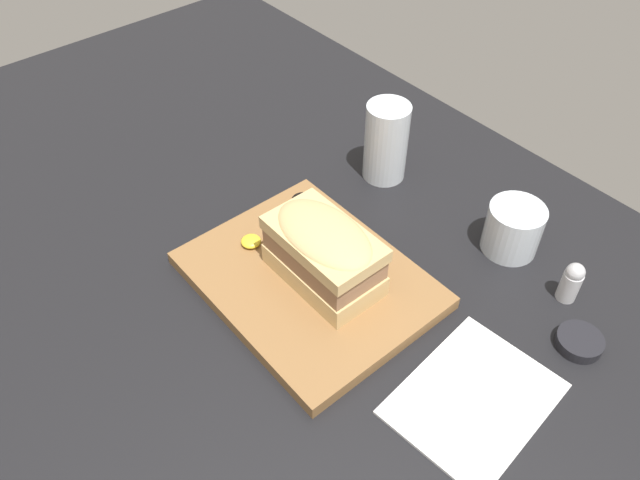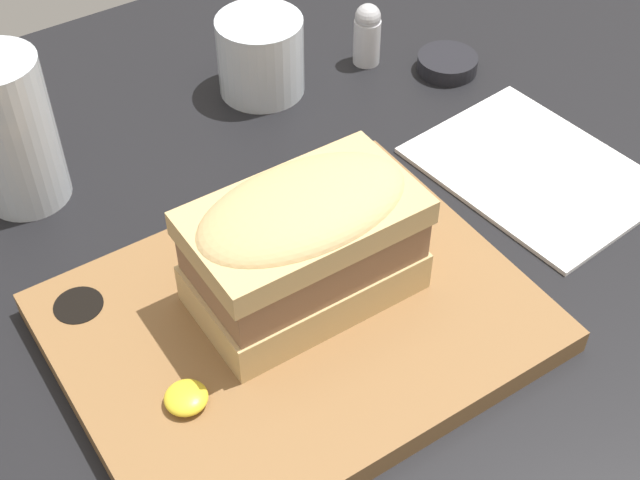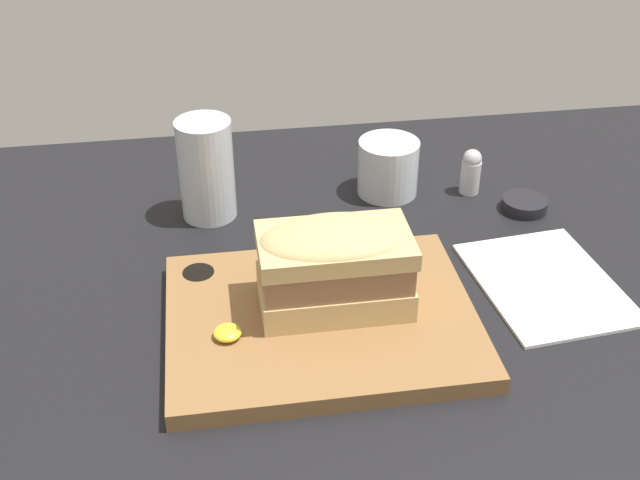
{
  "view_description": "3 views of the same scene",
  "coord_description": "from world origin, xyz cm",
  "px_view_note": "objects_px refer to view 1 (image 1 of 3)",
  "views": [
    {
      "loc": [
        40.04,
        -34.32,
        64.85
      ],
      "look_at": [
        -3.03,
        2.0,
        8.09
      ],
      "focal_mm": 35.0,
      "sensor_mm": 36.0,
      "label": 1
    },
    {
      "loc": [
        -22.24,
        -34.0,
        49.91
      ],
      "look_at": [
        0.93,
        1.17,
        7.71
      ],
      "focal_mm": 50.0,
      "sensor_mm": 36.0,
      "label": 2
    },
    {
      "loc": [
        -11.89,
        -62.75,
        54.09
      ],
      "look_at": [
        -1.57,
        4.29,
        9.31
      ],
      "focal_mm": 45.0,
      "sensor_mm": 36.0,
      "label": 3
    }
  ],
  "objects_px": {
    "serving_board": "(309,279)",
    "water_glass": "(386,146)",
    "napkin": "(474,399)",
    "wine_glass": "(513,230)",
    "sandwich": "(324,251)",
    "salt_shaker": "(571,281)",
    "condiment_dish": "(579,342)"
  },
  "relations": [
    {
      "from": "serving_board",
      "to": "salt_shaker",
      "type": "bearing_deg",
      "value": 46.07
    },
    {
      "from": "water_glass",
      "to": "napkin",
      "type": "height_order",
      "value": "water_glass"
    },
    {
      "from": "serving_board",
      "to": "water_glass",
      "type": "xyz_separation_m",
      "value": [
        -0.1,
        0.24,
        0.04
      ]
    },
    {
      "from": "serving_board",
      "to": "water_glass",
      "type": "bearing_deg",
      "value": 113.28
    },
    {
      "from": "water_glass",
      "to": "condiment_dish",
      "type": "distance_m",
      "value": 0.39
    },
    {
      "from": "serving_board",
      "to": "wine_glass",
      "type": "xyz_separation_m",
      "value": [
        0.13,
        0.26,
        0.02
      ]
    },
    {
      "from": "water_glass",
      "to": "serving_board",
      "type": "bearing_deg",
      "value": -66.72
    },
    {
      "from": "serving_board",
      "to": "water_glass",
      "type": "distance_m",
      "value": 0.26
    },
    {
      "from": "salt_shaker",
      "to": "wine_glass",
      "type": "bearing_deg",
      "value": 171.27
    },
    {
      "from": "sandwich",
      "to": "napkin",
      "type": "height_order",
      "value": "sandwich"
    },
    {
      "from": "salt_shaker",
      "to": "condiment_dish",
      "type": "height_order",
      "value": "salt_shaker"
    },
    {
      "from": "sandwich",
      "to": "wine_glass",
      "type": "relative_size",
      "value": 1.94
    },
    {
      "from": "napkin",
      "to": "salt_shaker",
      "type": "xyz_separation_m",
      "value": [
        -0.02,
        0.21,
        0.03
      ]
    },
    {
      "from": "serving_board",
      "to": "sandwich",
      "type": "distance_m",
      "value": 0.06
    },
    {
      "from": "sandwich",
      "to": "condiment_dish",
      "type": "height_order",
      "value": "sandwich"
    },
    {
      "from": "napkin",
      "to": "sandwich",
      "type": "bearing_deg",
      "value": -174.9
    },
    {
      "from": "serving_board",
      "to": "wine_glass",
      "type": "bearing_deg",
      "value": 63.68
    },
    {
      "from": "wine_glass",
      "to": "napkin",
      "type": "xyz_separation_m",
      "value": [
        0.13,
        -0.22,
        -0.03
      ]
    },
    {
      "from": "water_glass",
      "to": "wine_glass",
      "type": "relative_size",
      "value": 1.63
    },
    {
      "from": "water_glass",
      "to": "salt_shaker",
      "type": "distance_m",
      "value": 0.33
    },
    {
      "from": "condiment_dish",
      "to": "wine_glass",
      "type": "bearing_deg",
      "value": 156.5
    },
    {
      "from": "sandwich",
      "to": "water_glass",
      "type": "height_order",
      "value": "water_glass"
    },
    {
      "from": "sandwich",
      "to": "salt_shaker",
      "type": "distance_m",
      "value": 0.32
    },
    {
      "from": "serving_board",
      "to": "condiment_dish",
      "type": "xyz_separation_m",
      "value": [
        0.29,
        0.19,
        -0.0
      ]
    },
    {
      "from": "condiment_dish",
      "to": "salt_shaker",
      "type": "bearing_deg",
      "value": 135.77
    },
    {
      "from": "wine_glass",
      "to": "salt_shaker",
      "type": "xyz_separation_m",
      "value": [
        0.1,
        -0.02,
        -0.0
      ]
    },
    {
      "from": "napkin",
      "to": "condiment_dish",
      "type": "bearing_deg",
      "value": 77.9
    },
    {
      "from": "wine_glass",
      "to": "salt_shaker",
      "type": "height_order",
      "value": "wine_glass"
    },
    {
      "from": "sandwich",
      "to": "condiment_dish",
      "type": "distance_m",
      "value": 0.33
    },
    {
      "from": "sandwich",
      "to": "salt_shaker",
      "type": "bearing_deg",
      "value": 46.7
    },
    {
      "from": "water_glass",
      "to": "salt_shaker",
      "type": "relative_size",
      "value": 2.08
    },
    {
      "from": "sandwich",
      "to": "water_glass",
      "type": "bearing_deg",
      "value": 117.75
    }
  ]
}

